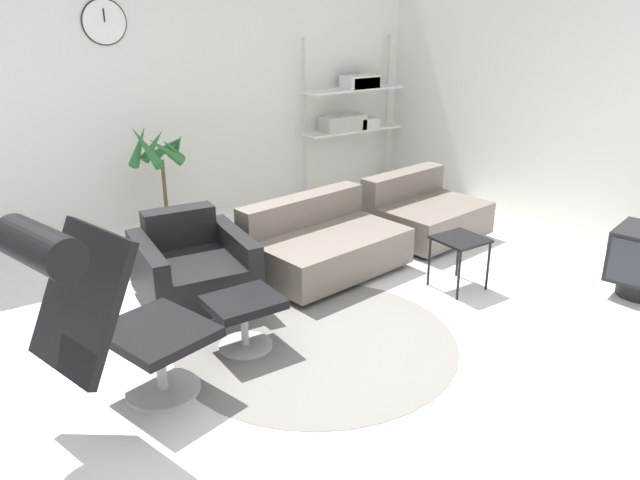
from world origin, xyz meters
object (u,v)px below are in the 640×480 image
at_px(armchair_red, 193,271).
at_px(couch_low, 323,246).
at_px(ottoman, 244,311).
at_px(lounge_chair, 98,300).
at_px(side_table, 460,244).
at_px(couch_second, 424,215).
at_px(potted_plant, 164,189).
at_px(shelf_unit, 354,106).

bearing_deg(armchair_red, couch_low, -178.01).
bearing_deg(couch_low, ottoman, 25.39).
height_order(lounge_chair, side_table, lounge_chair).
bearing_deg(lounge_chair, couch_second, 93.30).
relative_size(side_table, potted_plant, 0.38).
xyz_separation_m(ottoman, armchair_red, (-0.00, 0.83, -0.01)).
xyz_separation_m(lounge_chair, side_table, (2.82, 0.14, -0.35)).
height_order(lounge_chair, ottoman, lounge_chair).
relative_size(armchair_red, potted_plant, 0.82).
xyz_separation_m(couch_second, potted_plant, (-2.06, 1.45, 0.25)).
bearing_deg(potted_plant, lounge_chair, -116.91).
bearing_deg(couch_low, shelf_unit, -140.47).
distance_m(ottoman, shelf_unit, 3.95).
distance_m(couch_low, shelf_unit, 2.65).
xyz_separation_m(lounge_chair, ottoman, (0.96, 0.27, -0.46)).
distance_m(lounge_chair, armchair_red, 1.53).
relative_size(couch_low, couch_second, 1.22).
bearing_deg(lounge_chair, armchair_red, 123.26).
distance_m(armchair_red, couch_second, 2.42).
distance_m(couch_low, potted_plant, 1.78).
bearing_deg(lounge_chair, shelf_unit, 111.57).
bearing_deg(ottoman, armchair_red, 90.13).
bearing_deg(side_table, couch_low, 128.82).
height_order(ottoman, potted_plant, potted_plant).
distance_m(ottoman, couch_low, 1.37).
height_order(ottoman, shelf_unit, shelf_unit).
distance_m(side_table, shelf_unit, 3.00).
bearing_deg(couch_low, couch_second, 177.97).
bearing_deg(couch_second, lounge_chair, 10.88).
relative_size(ottoman, potted_plant, 0.42).
height_order(couch_low, potted_plant, potted_plant).
bearing_deg(side_table, ottoman, 176.10).
xyz_separation_m(ottoman, couch_second, (2.42, 0.89, -0.04)).
bearing_deg(couch_second, armchair_red, -6.59).
relative_size(ottoman, armchair_red, 0.51).
height_order(ottoman, side_table, side_table).
xyz_separation_m(armchair_red, side_table, (1.86, -0.96, 0.12)).
bearing_deg(armchair_red, ottoman, 95.80).
bearing_deg(side_table, potted_plant, 121.21).
bearing_deg(shelf_unit, couch_low, -132.48).
distance_m(lounge_chair, shelf_unit, 4.80).
distance_m(couch_second, side_table, 1.17).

